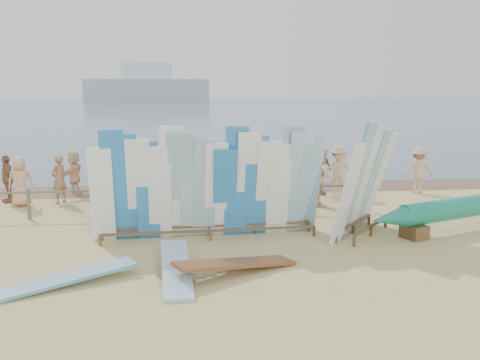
{
  "coord_description": "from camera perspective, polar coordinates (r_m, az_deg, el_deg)",
  "views": [
    {
      "loc": [
        0.44,
        -11.87,
        3.66
      ],
      "look_at": [
        2.08,
        2.51,
        1.13
      ],
      "focal_mm": 38.0,
      "sensor_mm": 36.0,
      "label": 1
    }
  ],
  "objects": [
    {
      "name": "distant_ship",
      "position": [
        192.28,
        -10.36,
        10.27
      ],
      "size": [
        45.0,
        8.0,
        14.0
      ],
      "color": "#999EA3",
      "rests_on": "ocean"
    },
    {
      "name": "outrigger_canoe",
      "position": [
        14.76,
        23.74,
        -2.97
      ],
      "size": [
        6.16,
        2.8,
        0.91
      ],
      "rotation": [
        0.0,
        0.0,
        0.37
      ],
      "color": "brown",
      "rests_on": "ground"
    },
    {
      "name": "beachgoer_2",
      "position": [
        16.64,
        -13.5,
        -0.27
      ],
      "size": [
        0.77,
        0.83,
        1.59
      ],
      "primitive_type": "imported",
      "rotation": [
        0.0,
        0.0,
        0.89
      ],
      "color": "beige",
      "rests_on": "ground"
    },
    {
      "name": "beachgoer_8",
      "position": [
        16.61,
        9.16,
        0.36
      ],
      "size": [
        0.52,
        0.95,
        1.87
      ],
      "primitive_type": "imported",
      "rotation": [
        0.0,
        0.0,
        1.47
      ],
      "color": "beige",
      "rests_on": "ground"
    },
    {
      "name": "beachgoer_extra_0",
      "position": [
        19.51,
        19.39,
        1.06
      ],
      "size": [
        1.17,
        0.73,
        1.68
      ],
      "primitive_type": "imported",
      "rotation": [
        0.0,
        0.0,
        2.86
      ],
      "color": "tan",
      "rests_on": "ground"
    },
    {
      "name": "flat_board_c",
      "position": [
        10.54,
        -0.4,
        -10.39
      ],
      "size": [
        2.66,
        1.67,
        0.42
      ],
      "primitive_type": "cube",
      "rotation": [
        0.13,
        0.0,
        2.02
      ],
      "color": "brown",
      "rests_on": "ground"
    },
    {
      "name": "beachgoer_1",
      "position": [
        17.73,
        -19.64,
        0.07
      ],
      "size": [
        0.59,
        0.66,
        1.6
      ],
      "primitive_type": "imported",
      "rotation": [
        0.0,
        0.0,
        4.13
      ],
      "color": "#8C6042",
      "rests_on": "ground"
    },
    {
      "name": "fence",
      "position": [
        15.19,
        -8.03,
        -1.68
      ],
      "size": [
        12.08,
        0.08,
        0.9
      ],
      "color": "#6A6050",
      "rests_on": "ground"
    },
    {
      "name": "stroller",
      "position": [
        16.49,
        -3.23,
        -1.5
      ],
      "size": [
        0.59,
        0.78,
        0.99
      ],
      "rotation": [
        0.0,
        0.0,
        0.14
      ],
      "color": "#B7132B",
      "rests_on": "ground"
    },
    {
      "name": "beachgoer_5",
      "position": [
        19.2,
        -6.45,
        1.74
      ],
      "size": [
        1.84,
        1.0,
        1.89
      ],
      "primitive_type": "imported",
      "rotation": [
        0.0,
        0.0,
        2.88
      ],
      "color": "beige",
      "rests_on": "ground"
    },
    {
      "name": "beachgoer_3",
      "position": [
        18.2,
        -15.56,
        0.84
      ],
      "size": [
        1.13,
        1.18,
        1.8
      ],
      "primitive_type": "imported",
      "rotation": [
        0.0,
        0.0,
        5.44
      ],
      "color": "tan",
      "rests_on": "ground"
    },
    {
      "name": "beachgoer_4",
      "position": [
        16.65,
        -12.4,
        -0.08
      ],
      "size": [
        0.63,
        1.05,
        1.67
      ],
      "primitive_type": "imported",
      "rotation": [
        0.0,
        0.0,
        1.34
      ],
      "color": "#8C6042",
      "rests_on": "ground"
    },
    {
      "name": "side_surfboard_rack",
      "position": [
        13.29,
        13.75,
        -0.46
      ],
      "size": [
        2.26,
        2.39,
        2.95
      ],
      "rotation": [
        0.0,
        0.0,
        0.84
      ],
      "color": "brown",
      "rests_on": "ground"
    },
    {
      "name": "beach_chair_left",
      "position": [
        15.86,
        -7.54,
        -2.67
      ],
      "size": [
        0.68,
        0.69,
        0.77
      ],
      "rotation": [
        0.0,
        0.0,
        -0.58
      ],
      "color": "#B7132B",
      "rests_on": "ground"
    },
    {
      "name": "beachgoer_10",
      "position": [
        18.23,
        8.83,
        1.16
      ],
      "size": [
        1.17,
        0.82,
        1.83
      ],
      "primitive_type": "imported",
      "rotation": [
        0.0,
        0.0,
        0.37
      ],
      "color": "#8C6042",
      "rests_on": "ground"
    },
    {
      "name": "beachgoer_extra_1",
      "position": [
        18.54,
        -24.7,
        0.12
      ],
      "size": [
        0.85,
        1.0,
        1.59
      ],
      "primitive_type": "imported",
      "rotation": [
        0.0,
        0.0,
        5.3
      ],
      "color": "#8C6042",
      "rests_on": "ground"
    },
    {
      "name": "vendor_table",
      "position": [
        13.48,
        0.65,
        -4.31
      ],
      "size": [
        0.93,
        0.8,
        1.04
      ],
      "rotation": [
        0.0,
        0.0,
        -0.37
      ],
      "color": "brown",
      "rests_on": "ground"
    },
    {
      "name": "beachgoer_7",
      "position": [
        18.85,
        2.64,
        1.41
      ],
      "size": [
        0.72,
        0.59,
        1.74
      ],
      "primitive_type": "imported",
      "rotation": [
        0.0,
        0.0,
        5.82
      ],
      "color": "#8C6042",
      "rests_on": "ground"
    },
    {
      "name": "flat_board_e",
      "position": [
        10.5,
        -18.85,
        -11.04
      ],
      "size": [
        2.65,
        1.74,
        0.25
      ],
      "primitive_type": "cube",
      "rotation": [
        0.07,
        0.0,
        -1.09
      ],
      "color": "silver",
      "rests_on": "ground"
    },
    {
      "name": "wet_sand_strip",
      "position": [
        19.43,
        -7.67,
        -1.02
      ],
      "size": [
        40.0,
        2.6,
        0.01
      ],
      "primitive_type": "cube",
      "color": "brown",
      "rests_on": "ground"
    },
    {
      "name": "beachgoer_0",
      "position": [
        17.75,
        -23.44,
        -0.16
      ],
      "size": [
        0.83,
        0.49,
        1.61
      ],
      "primitive_type": "imported",
      "rotation": [
        0.0,
        0.0,
        3.29
      ],
      "color": "tan",
      "rests_on": "ground"
    },
    {
      "name": "beach_chair_right",
      "position": [
        16.21,
        -1.96,
        -2.14
      ],
      "size": [
        0.66,
        0.68,
        0.94
      ],
      "rotation": [
        0.0,
        0.0,
        -0.11
      ],
      "color": "#B7132B",
      "rests_on": "ground"
    },
    {
      "name": "ocean",
      "position": [
        139.92,
        -6.73,
        8.37
      ],
      "size": [
        320.0,
        240.0,
        0.02
      ],
      "primitive_type": "cube",
      "color": "#415E75",
      "rests_on": "ground"
    },
    {
      "name": "beachgoer_6",
      "position": [
        17.45,
        1.2,
        0.68
      ],
      "size": [
        0.77,
        0.92,
        1.71
      ],
      "primitive_type": "imported",
      "rotation": [
        0.0,
        0.0,
        2.11
      ],
      "color": "tan",
      "rests_on": "ground"
    },
    {
      "name": "ground",
      "position": [
        12.43,
        -8.31,
        -7.3
      ],
      "size": [
        160.0,
        160.0,
        0.0
      ],
      "primitive_type": "plane",
      "color": "tan",
      "rests_on": "ground"
    },
    {
      "name": "main_surfboard_rack",
      "position": [
        12.63,
        -3.44,
        -0.91
      ],
      "size": [
        5.74,
        1.04,
        2.87
      ],
      "rotation": [
        0.0,
        0.0,
        0.04
      ],
      "color": "brown",
      "rests_on": "ground"
    },
    {
      "name": "flat_board_a",
      "position": [
        10.48,
        -7.2,
        -10.61
      ],
      "size": [
        0.7,
        2.72,
        0.35
      ],
      "primitive_type": "cube",
      "rotation": [
        0.1,
        0.0,
        0.05
      ],
      "color": "#84ADD3",
      "rests_on": "ground"
    },
    {
      "name": "beachgoer_9",
      "position": [
        18.25,
        11.0,
        1.01
      ],
      "size": [
        1.23,
        0.75,
        1.78
      ],
      "primitive_type": "imported",
      "rotation": [
        0.0,
        0.0,
        6.03
      ],
      "color": "tan",
      "rests_on": "ground"
    },
    {
      "name": "beachgoer_11",
      "position": [
        19.08,
        -18.16,
        0.78
      ],
      "size": [
        0.8,
        1.54,
        1.58
      ],
      "primitive_type": "imported",
      "rotation": [
        0.0,
        0.0,
        4.48
      ],
      "color": "beige",
      "rests_on": "ground"
    }
  ]
}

